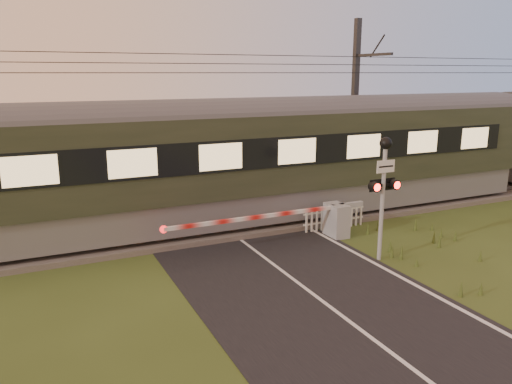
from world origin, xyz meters
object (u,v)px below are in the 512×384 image
picket_fence (334,217)px  catenary_mast (355,106)px  boom_gate (328,219)px  crossing_signal (384,177)px  train (500,140)px

picket_fence → catenary_mast: size_ratio=0.33×
picket_fence → catenary_mast: bearing=48.2°
boom_gate → picket_fence: bearing=44.1°
boom_gate → crossing_signal: bearing=-83.7°
train → boom_gate: (-11.13, -2.61, -1.80)m
train → catenary_mast: size_ratio=5.94×
boom_gate → picket_fence: (0.74, 0.72, -0.20)m
train → picket_fence: train is taller
crossing_signal → picket_fence: crossing_signal is taller
crossing_signal → picket_fence: 3.82m
boom_gate → catenary_mast: 7.39m
picket_fence → boom_gate: bearing=-135.9°
crossing_signal → train: bearing=24.9°
train → catenary_mast: (-6.70, 2.23, 1.60)m
train → picket_fence: bearing=-169.7°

